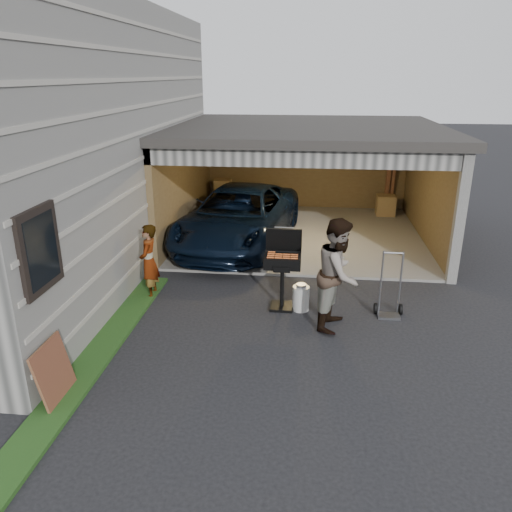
# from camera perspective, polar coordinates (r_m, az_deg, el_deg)

# --- Properties ---
(ground) EXTENTS (80.00, 80.00, 0.00)m
(ground) POSITION_cam_1_polar(r_m,az_deg,el_deg) (7.68, -1.56, -12.19)
(ground) COLOR black
(ground) RESTS_ON ground
(groundcover_strip) EXTENTS (0.50, 8.00, 0.06)m
(groundcover_strip) POSITION_cam_1_polar(r_m,az_deg,el_deg) (7.49, -20.58, -14.30)
(groundcover_strip) COLOR #193814
(groundcover_strip) RESTS_ON ground
(garage) EXTENTS (6.80, 6.30, 2.90)m
(garage) POSITION_cam_1_polar(r_m,az_deg,el_deg) (13.41, 5.66, 10.43)
(garage) COLOR #605E59
(garage) RESTS_ON ground
(minivan) EXTENTS (2.99, 5.31, 1.40)m
(minivan) POSITION_cam_1_polar(r_m,az_deg,el_deg) (12.48, -2.01, 4.28)
(minivan) COLOR black
(minivan) RESTS_ON ground
(woman) EXTENTS (0.38, 0.55, 1.46)m
(woman) POSITION_cam_1_polar(r_m,az_deg,el_deg) (9.74, -12.14, -0.62)
(woman) COLOR #C8E4FC
(woman) RESTS_ON ground
(man) EXTENTS (0.96, 1.10, 1.92)m
(man) POSITION_cam_1_polar(r_m,az_deg,el_deg) (8.44, 9.40, -2.04)
(man) COLOR #412C19
(man) RESTS_ON ground
(bbq_grill) EXTENTS (0.66, 0.58, 1.47)m
(bbq_grill) POSITION_cam_1_polar(r_m,az_deg,el_deg) (9.04, 3.06, -0.84)
(bbq_grill) COLOR black
(bbq_grill) RESTS_ON ground
(propane_tank) EXTENTS (0.39, 0.39, 0.46)m
(propane_tank) POSITION_cam_1_polar(r_m,az_deg,el_deg) (9.21, 5.14, -4.83)
(propane_tank) COLOR silver
(propane_tank) RESTS_ON ground
(plywood_panel) EXTENTS (0.21, 0.75, 0.83)m
(plywood_panel) POSITION_cam_1_polar(r_m,az_deg,el_deg) (7.23, -22.09, -12.25)
(plywood_panel) COLOR brown
(plywood_panel) RESTS_ON ground
(hand_truck) EXTENTS (0.49, 0.36, 1.20)m
(hand_truck) POSITION_cam_1_polar(r_m,az_deg,el_deg) (9.29, 14.96, -5.26)
(hand_truck) COLOR slate
(hand_truck) RESTS_ON ground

